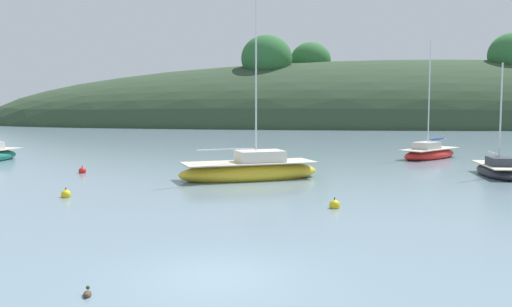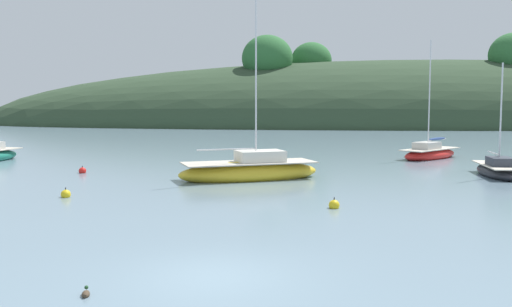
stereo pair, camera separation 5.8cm
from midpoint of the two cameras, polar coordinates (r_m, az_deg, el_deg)
name	(u,v)px [view 1 (the left image)]	position (r m, az deg, el deg)	size (l,w,h in m)	color
ground_plane	(216,276)	(15.05, -4.00, -11.74)	(400.00, 400.00, 0.00)	slate
far_shoreline_hill	(426,124)	(102.01, 16.09, 2.75)	(150.00, 36.00, 25.16)	#2D422B
sailboat_yellow_far	(250,171)	(32.36, -0.61, -1.67)	(8.30, 5.34, 10.17)	gold
sailboat_grey_yawl	(497,170)	(36.31, 22.20, -1.50)	(2.10, 5.41, 6.58)	#232328
sailboat_orange_cutter	(429,153)	(45.26, 16.34, 0.02)	(5.61, 5.74, 8.80)	red
mooring_buoy_outer	(335,205)	(24.11, 7.51, -4.96)	(0.44, 0.44, 0.54)	yellow
mooring_buoy_inner	(66,195)	(27.83, -17.90, -3.79)	(0.44, 0.44, 0.54)	yellow
mooring_buoy_channel	(82,171)	(36.48, -16.44, -1.63)	(0.44, 0.44, 0.54)	red
duck_lone_right	(87,294)	(14.12, -16.06, -12.87)	(0.25, 0.42, 0.24)	#473828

